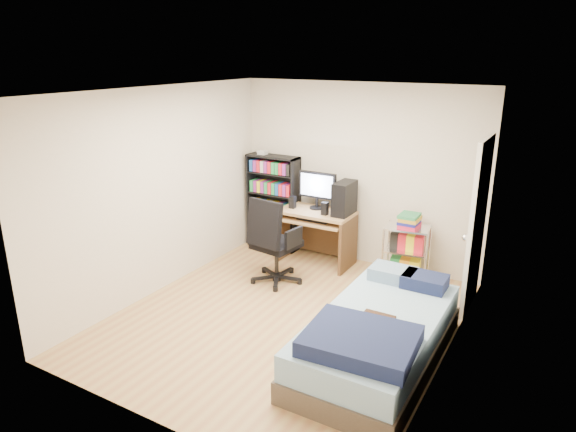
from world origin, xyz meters
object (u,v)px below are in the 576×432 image
Objects in this scene: office_chair at (274,256)px; bed at (377,337)px; media_shelf at (273,201)px; computer_desk at (325,216)px.

office_chair reaches higher than bed.
office_chair is (0.68, -1.08, -0.37)m from media_shelf.
computer_desk is 1.12× the size of office_chair.
media_shelf is 0.69× the size of bed.
office_chair is at bearing -57.89° from media_shelf.
bed is (1.53, -1.96, -0.42)m from computer_desk.
bed is at bearing -51.96° from computer_desk.
media_shelf reaches higher than bed.
office_chair is 0.53× the size of bed.
computer_desk is 0.60× the size of bed.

